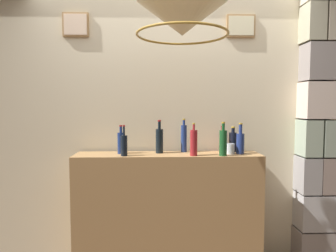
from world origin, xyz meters
The scene contains 14 objects.
panelled_rear_partition centered at (0.00, 1.10, 1.49)m, with size 3.78×0.15×2.81m.
stone_pillar centered at (1.39, 0.98, 1.35)m, with size 0.35×0.28×2.74m.
bar_shelf_unit centered at (0.00, 0.86, 0.54)m, with size 1.63×0.32×1.08m, color #9E7547.
liquor_bottle_port centered at (0.64, 0.86, 1.18)m, with size 0.07×0.07×0.27m.
liquor_bottle_bourbon centered at (0.46, 0.75, 1.19)m, with size 0.06×0.06×0.29m.
liquor_bottle_gin centered at (-0.37, 0.76, 1.17)m, with size 0.06×0.06×0.26m.
liquor_bottle_sherry centered at (0.15, 0.96, 1.21)m, with size 0.05×0.05×0.31m.
liquor_bottle_rye centered at (-0.41, 0.89, 1.18)m, with size 0.06×0.06×0.25m.
liquor_bottle_vermouth centered at (0.60, 0.96, 1.17)m, with size 0.08×0.08×0.23m.
liquor_bottle_amaro centered at (-0.07, 0.91, 1.19)m, with size 0.07×0.07×0.30m.
liquor_bottle_vodka centered at (0.22, 0.76, 1.19)m, with size 0.06×0.06×0.28m.
liquor_bottle_brandy centered at (0.50, 0.94, 1.17)m, with size 0.05×0.05×0.24m.
glass_tumbler_rocks centered at (0.55, 0.85, 1.12)m, with size 0.08×0.08×0.09m.
pendant_lamp centered at (0.08, 0.24, 2.07)m, with size 0.61×0.61×0.51m.
Camera 1 is at (-0.08, -1.76, 1.51)m, focal length 32.12 mm.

